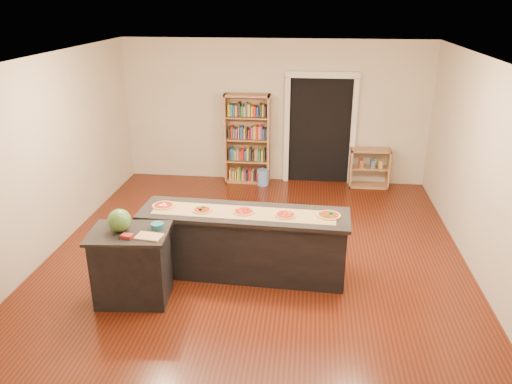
# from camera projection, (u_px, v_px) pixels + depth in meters

# --- Properties ---
(room) EXTENTS (6.00, 7.00, 2.80)m
(room) POSITION_uv_depth(u_px,v_px,m) (254.00, 169.00, 6.59)
(room) COLOR beige
(room) RESTS_ON ground
(doorway) EXTENTS (1.40, 0.09, 2.21)m
(doorway) POSITION_uv_depth(u_px,v_px,m) (320.00, 124.00, 9.77)
(doorway) COLOR black
(doorway) RESTS_ON room
(kitchen_island) EXTENTS (2.75, 0.75, 0.91)m
(kitchen_island) POSITION_uv_depth(u_px,v_px,m) (244.00, 243.00, 6.67)
(kitchen_island) COLOR black
(kitchen_island) RESTS_ON ground
(side_counter) EXTENTS (0.94, 0.68, 0.93)m
(side_counter) POSITION_uv_depth(u_px,v_px,m) (132.00, 266.00, 6.09)
(side_counter) COLOR black
(side_counter) RESTS_ON ground
(bookshelf) EXTENTS (0.89, 0.32, 1.78)m
(bookshelf) POSITION_uv_depth(u_px,v_px,m) (247.00, 139.00, 9.87)
(bookshelf) COLOR #AC7C53
(bookshelf) RESTS_ON ground
(low_shelf) EXTENTS (0.77, 0.33, 0.77)m
(low_shelf) POSITION_uv_depth(u_px,v_px,m) (369.00, 168.00, 9.80)
(low_shelf) COLOR #AC7C53
(low_shelf) RESTS_ON ground
(waste_bin) EXTENTS (0.22, 0.22, 0.32)m
(waste_bin) POSITION_uv_depth(u_px,v_px,m) (263.00, 177.00, 9.95)
(waste_bin) COLOR #6694E4
(waste_bin) RESTS_ON ground
(kraft_paper) EXTENTS (2.40, 0.53, 0.00)m
(kraft_paper) POSITION_uv_depth(u_px,v_px,m) (244.00, 213.00, 6.49)
(kraft_paper) COLOR tan
(kraft_paper) RESTS_ON kitchen_island
(watermelon) EXTENTS (0.28, 0.28, 0.28)m
(watermelon) POSITION_uv_depth(u_px,v_px,m) (119.00, 220.00, 5.89)
(watermelon) COLOR #144214
(watermelon) RESTS_ON side_counter
(cutting_board) EXTENTS (0.32, 0.24, 0.02)m
(cutting_board) POSITION_uv_depth(u_px,v_px,m) (149.00, 237.00, 5.78)
(cutting_board) COLOR tan
(cutting_board) RESTS_ON side_counter
(package_red) EXTENTS (0.14, 0.11, 0.05)m
(package_red) POSITION_uv_depth(u_px,v_px,m) (127.00, 236.00, 5.76)
(package_red) COLOR maroon
(package_red) RESTS_ON side_counter
(package_teal) EXTENTS (0.16, 0.16, 0.06)m
(package_teal) POSITION_uv_depth(u_px,v_px,m) (157.00, 226.00, 6.01)
(package_teal) COLOR #195966
(package_teal) RESTS_ON side_counter
(pizza_a) EXTENTS (0.30, 0.30, 0.02)m
(pizza_a) POSITION_uv_depth(u_px,v_px,m) (164.00, 205.00, 6.68)
(pizza_a) COLOR tan
(pizza_a) RESTS_ON kitchen_island
(pizza_b) EXTENTS (0.27, 0.27, 0.02)m
(pizza_b) POSITION_uv_depth(u_px,v_px,m) (202.00, 210.00, 6.54)
(pizza_b) COLOR tan
(pizza_b) RESTS_ON kitchen_island
(pizza_c) EXTENTS (0.28, 0.28, 0.02)m
(pizza_c) POSITION_uv_depth(u_px,v_px,m) (244.00, 211.00, 6.49)
(pizza_c) COLOR tan
(pizza_c) RESTS_ON kitchen_island
(pizza_d) EXTENTS (0.26, 0.26, 0.02)m
(pizza_d) POSITION_uv_depth(u_px,v_px,m) (286.00, 215.00, 6.39)
(pizza_d) COLOR tan
(pizza_d) RESTS_ON kitchen_island
(pizza_e) EXTENTS (0.30, 0.30, 0.02)m
(pizza_e) POSITION_uv_depth(u_px,v_px,m) (329.00, 215.00, 6.38)
(pizza_e) COLOR tan
(pizza_e) RESTS_ON kitchen_island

